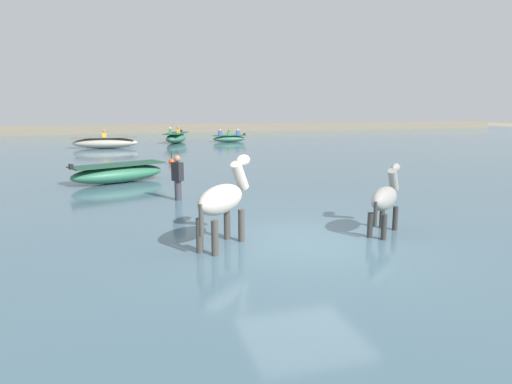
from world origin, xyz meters
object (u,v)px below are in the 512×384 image
object	(u,v)px
horse_lead_grey	(385,200)
boat_mid_channel	(229,138)
boat_mid_outer	(176,138)
channel_buoy	(172,161)
horse_trailing_pinto	(223,201)
boat_far_inshore	(105,143)
boat_distant_east	(118,173)
person_onlooker_left	(178,181)

from	to	relation	value
horse_lead_grey	boat_mid_channel	xyz separation A→B (m)	(2.15, 25.14, -0.46)
boat_mid_outer	boat_mid_channel	bearing A→B (deg)	-7.09
channel_buoy	boat_mid_outer	bearing A→B (deg)	83.02
horse_trailing_pinto	boat_far_inshore	xyz separation A→B (m)	(-3.16, 22.42, -0.54)
boat_distant_east	boat_mid_outer	distance (m)	17.62
boat_mid_channel	boat_mid_outer	bearing A→B (deg)	172.91
horse_trailing_pinto	boat_mid_channel	bearing A→B (deg)	77.17
boat_distant_east	person_onlooker_left	xyz separation A→B (m)	(1.74, -3.72, 0.24)
channel_buoy	horse_lead_grey	bearing A→B (deg)	-75.47
boat_mid_channel	boat_distant_east	bearing A→B (deg)	-115.15
horse_lead_grey	boat_far_inshore	size ratio (longest dim) A/B	0.42
boat_mid_outer	person_onlooker_left	bearing A→B (deg)	-95.84
boat_distant_east	boat_far_inshore	bearing A→B (deg)	94.21
person_onlooker_left	horse_trailing_pinto	bearing A→B (deg)	-85.24
horse_lead_grey	horse_trailing_pinto	world-z (taller)	horse_trailing_pinto
horse_lead_grey	boat_mid_channel	world-z (taller)	horse_lead_grey
horse_trailing_pinto	boat_mid_outer	bearing A→B (deg)	86.08
horse_trailing_pinto	boat_mid_outer	size ratio (longest dim) A/B	0.52
horse_trailing_pinto	boat_distant_east	size ratio (longest dim) A/B	0.57
horse_trailing_pinto	horse_lead_grey	bearing A→B (deg)	-1.11
boat_distant_east	person_onlooker_left	bearing A→B (deg)	-64.91
horse_lead_grey	person_onlooker_left	distance (m)	6.16
person_onlooker_left	horse_lead_grey	bearing A→B (deg)	-50.10
horse_lead_grey	boat_mid_outer	bearing A→B (deg)	94.03
boat_mid_channel	person_onlooker_left	bearing A→B (deg)	-106.62
horse_trailing_pinto	channel_buoy	size ratio (longest dim) A/B	3.10
horse_lead_grey	boat_mid_channel	distance (m)	25.23
channel_buoy	boat_mid_channel	bearing A→B (deg)	65.66
horse_trailing_pinto	boat_mid_channel	xyz separation A→B (m)	(5.71, 25.07, -0.63)
boat_mid_channel	channel_buoy	xyz separation A→B (m)	(-5.51, -12.18, -0.13)
boat_mid_channel	boat_far_inshore	bearing A→B (deg)	-163.37
boat_far_inshore	channel_buoy	size ratio (longest dim) A/B	6.42
boat_far_inshore	boat_mid_outer	bearing A→B (deg)	32.59
horse_trailing_pinto	boat_mid_channel	world-z (taller)	horse_trailing_pinto
horse_lead_grey	boat_mid_channel	bearing A→B (deg)	85.11
channel_buoy	boat_distant_east	bearing A→B (deg)	-117.28
boat_distant_east	channel_buoy	size ratio (longest dim) A/B	5.44
boat_distant_east	person_onlooker_left	distance (m)	4.12
horse_lead_grey	boat_mid_outer	xyz separation A→B (m)	(-1.81, 25.63, -0.37)
horse_trailing_pinto	boat_distant_east	world-z (taller)	horse_trailing_pinto
horse_lead_grey	person_onlooker_left	xyz separation A→B (m)	(-3.95, 4.72, -0.17)
horse_lead_grey	boat_far_inshore	xyz separation A→B (m)	(-6.72, 22.49, -0.38)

